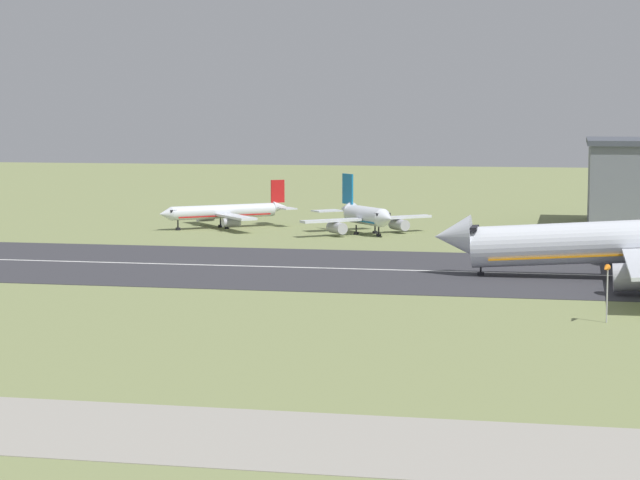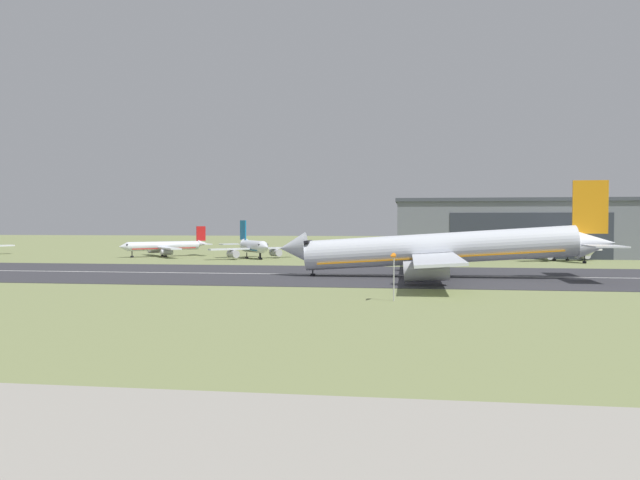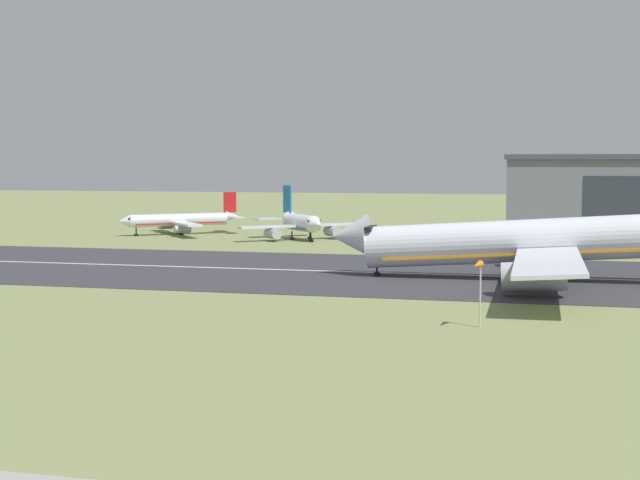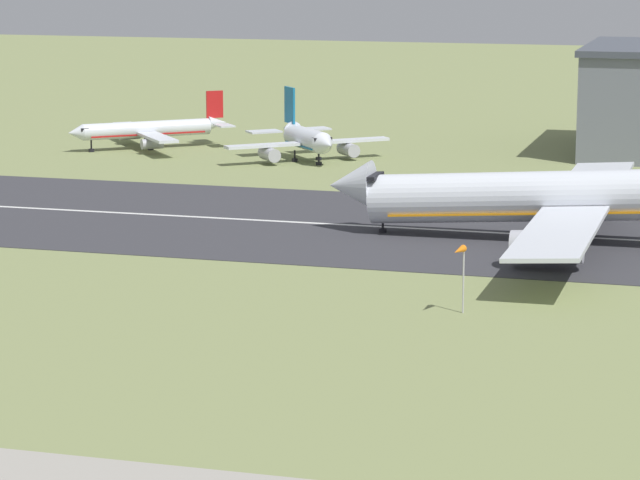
% 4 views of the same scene
% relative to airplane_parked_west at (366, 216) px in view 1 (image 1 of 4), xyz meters
% --- Properties ---
extents(ground_plane, '(692.10, 692.10, 0.00)m').
position_rel_airplane_parked_west_xyz_m(ground_plane, '(10.61, -100.70, -2.99)').
color(ground_plane, '#7A8451').
extents(runway_strip, '(452.10, 41.95, 0.06)m').
position_rel_airplane_parked_west_xyz_m(runway_strip, '(10.61, -45.04, -2.96)').
color(runway_strip, '#333338').
rests_on(runway_strip, ground_plane).
extents(runway_centreline, '(406.89, 0.70, 0.01)m').
position_rel_airplane_parked_west_xyz_m(runway_centreline, '(10.61, -45.04, -2.92)').
color(runway_centreline, silver).
rests_on(runway_centreline, runway_strip).
extents(taxiway_road, '(339.08, 14.09, 0.05)m').
position_rel_airplane_parked_west_xyz_m(taxiway_road, '(10.61, -128.08, -2.96)').
color(taxiway_road, gray).
rests_on(taxiway_road, ground_plane).
extents(airplane_parked_west, '(19.99, 18.86, 9.73)m').
position_rel_airplane_parked_west_xyz_m(airplane_parked_west, '(0.00, 0.00, 0.00)').
color(airplane_parked_west, silver).
rests_on(airplane_parked_west, ground_plane).
extents(airplane_parked_far_east, '(22.24, 21.83, 8.12)m').
position_rel_airplane_parked_west_xyz_m(airplane_parked_far_east, '(-25.84, 5.63, -0.21)').
color(airplane_parked_far_east, silver).
rests_on(airplane_parked_far_east, ground_plane).
extents(windsock_pole, '(0.95, 2.21, 5.76)m').
position_rel_airplane_parked_west_xyz_m(windsock_pole, '(36.98, -80.87, 2.12)').
color(windsock_pole, '#B7B7BC').
rests_on(windsock_pole, ground_plane).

